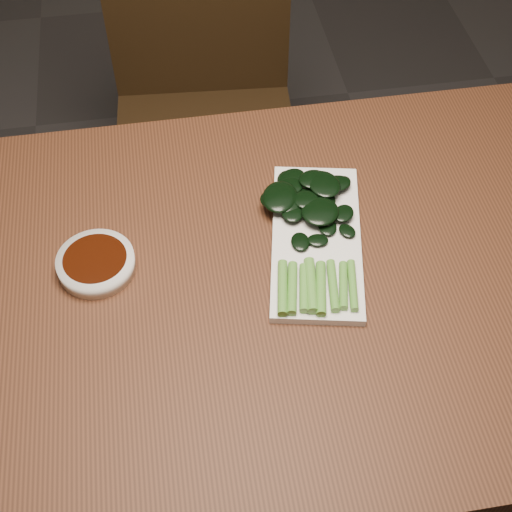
# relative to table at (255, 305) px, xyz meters

# --- Properties ---
(ground) EXTENTS (6.00, 6.00, 0.00)m
(ground) POSITION_rel_table_xyz_m (0.00, 0.00, -0.68)
(ground) COLOR #2B2929
(ground) RESTS_ON ground
(table) EXTENTS (1.40, 0.80, 0.75)m
(table) POSITION_rel_table_xyz_m (0.00, 0.00, 0.00)
(table) COLOR #482514
(table) RESTS_ON ground
(chair_far) EXTENTS (0.48, 0.48, 0.89)m
(chair_far) POSITION_rel_table_xyz_m (-0.01, 0.74, -0.19)
(chair_far) COLOR black
(chair_far) RESTS_ON ground
(sauce_bowl) EXTENTS (0.12, 0.12, 0.03)m
(sauce_bowl) POSITION_rel_table_xyz_m (-0.24, 0.06, 0.09)
(sauce_bowl) COLOR white
(sauce_bowl) RESTS_ON table
(serving_plate) EXTENTS (0.20, 0.34, 0.01)m
(serving_plate) POSITION_rel_table_xyz_m (0.11, 0.06, 0.08)
(serving_plate) COLOR white
(serving_plate) RESTS_ON table
(gai_lan) EXTENTS (0.18, 0.31, 0.03)m
(gai_lan) POSITION_rel_table_xyz_m (0.10, 0.09, 0.10)
(gai_lan) COLOR #5B9E36
(gai_lan) RESTS_ON serving_plate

